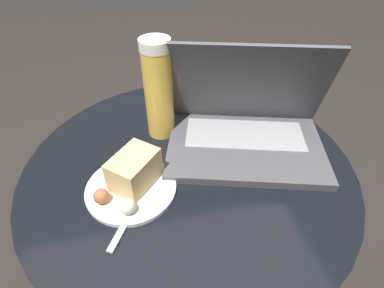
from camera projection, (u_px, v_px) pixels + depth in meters
ground_plane at (190, 276)px, 1.01m from camera, size 6.00×6.00×0.00m
table at (189, 202)px, 0.75m from camera, size 0.72×0.72×0.53m
laptop at (246, 126)px, 0.68m from camera, size 0.40×0.33×0.24m
beer_glass at (159, 90)px, 0.67m from camera, size 0.07×0.07×0.23m
snack_plate at (132, 179)px, 0.59m from camera, size 0.18×0.18×0.08m
fork at (137, 202)px, 0.58m from camera, size 0.11×0.17×0.00m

